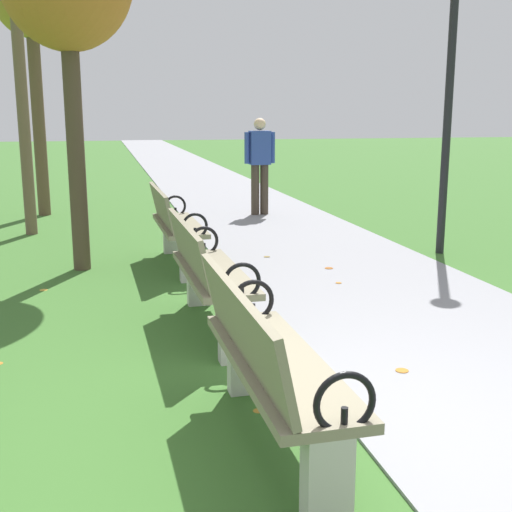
% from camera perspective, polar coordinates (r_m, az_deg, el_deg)
% --- Properties ---
extents(ground_plane, '(80.00, 80.00, 0.00)m').
position_cam_1_polar(ground_plane, '(3.67, 9.34, -16.02)').
color(ground_plane, '#386628').
extents(paved_walkway, '(2.52, 44.00, 0.02)m').
position_cam_1_polar(paved_walkway, '(21.20, -6.23, 7.54)').
color(paved_walkway, gray).
rests_on(paved_walkway, ground).
extents(park_bench_1, '(0.50, 1.61, 0.90)m').
position_cam_1_polar(park_bench_1, '(3.41, 1.01, -9.15)').
color(park_bench_1, gray).
rests_on(park_bench_1, ground).
extents(park_bench_2, '(0.51, 1.61, 0.90)m').
position_cam_1_polar(park_bench_2, '(5.29, -4.28, -1.39)').
color(park_bench_2, gray).
rests_on(park_bench_2, ground).
extents(park_bench_3, '(0.51, 1.61, 0.90)m').
position_cam_1_polar(park_bench_3, '(7.57, -7.04, 2.70)').
color(park_bench_3, gray).
rests_on(park_bench_3, ground).
extents(tree_4, '(1.21, 1.21, 4.24)m').
position_cam_1_polar(tree_4, '(12.00, -18.85, 19.87)').
color(tree_4, brown).
rests_on(tree_4, ground).
extents(pedestrian_walking, '(0.53, 0.23, 1.62)m').
position_cam_1_polar(pedestrian_walking, '(11.27, 0.33, 8.18)').
color(pedestrian_walking, '#3D3328').
rests_on(pedestrian_walking, paved_walkway).
extents(lamp_post, '(0.28, 0.28, 3.48)m').
position_cam_1_polar(lamp_post, '(8.49, 16.45, 15.69)').
color(lamp_post, black).
rests_on(lamp_post, ground).
extents(scattered_leaves, '(4.44, 7.00, 0.02)m').
position_cam_1_polar(scattered_leaves, '(4.98, 3.44, -7.92)').
color(scattered_leaves, '#BC842D').
rests_on(scattered_leaves, ground).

